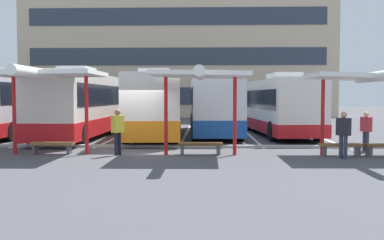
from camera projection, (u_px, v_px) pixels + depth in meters
The scene contains 23 objects.
ground_plane at pixel (132, 151), 17.94m from camera, with size 160.00×160.00×0.00m, color #47474C.
terminal_building at pixel (180, 27), 51.27m from camera, with size 33.41×12.11×23.29m.
coach_bus_0 at pixel (31, 104), 26.27m from camera, with size 3.21×12.53×3.82m.
coach_bus_1 at pixel (86, 105), 24.42m from camera, with size 2.62×12.48×3.74m.
coach_bus_2 at pixel (156, 106), 24.53m from camera, with size 3.41×12.27×3.63m.
coach_bus_3 at pixel (213, 106), 25.85m from camera, with size 2.98×11.45×3.63m.
coach_bus_4 at pixel (278, 107), 25.33m from camera, with size 3.32×10.41×3.49m.
lane_stripe_0 at pixel (1, 134), 26.10m from camera, with size 0.16×14.00×0.01m, color white.
lane_stripe_1 at pixel (62, 134), 25.99m from camera, with size 0.16×14.00×0.01m, color white.
lane_stripe_2 at pixel (124, 134), 25.88m from camera, with size 0.16×14.00×0.01m, color white.
lane_stripe_3 at pixel (186, 134), 25.76m from camera, with size 0.16×14.00×0.01m, color white.
lane_stripe_4 at pixel (249, 135), 25.65m from camera, with size 0.16×14.00×0.01m, color white.
lane_stripe_5 at pixel (312, 135), 25.54m from camera, with size 0.16×14.00×0.01m, color white.
waiting_shelter_1 at pixel (47, 76), 16.48m from camera, with size 3.81×4.98×3.24m.
bench_1 at pixel (52, 145), 17.03m from camera, with size 1.66×0.45×0.45m.
waiting_shelter_2 at pixel (200, 76), 16.35m from camera, with size 3.62×4.87×3.21m.
bench_2 at pixel (200, 146), 16.90m from camera, with size 1.71×0.50×0.45m.
waiting_shelter_3 at pixel (368, 79), 16.26m from camera, with size 4.14×4.88×3.10m.
bench_3 at pixel (341, 147), 16.60m from camera, with size 1.58×0.47×0.45m.
platform_kerb at pixel (137, 146), 19.19m from camera, with size 44.00×0.24×0.12m, color #ADADA8.
waiting_passenger_0 at pixel (366, 128), 17.97m from camera, with size 0.38×0.51×1.61m.
waiting_passenger_2 at pixel (118, 128), 16.63m from camera, with size 0.45×0.55×1.75m.
waiting_passenger_3 at pixel (343, 131), 15.72m from camera, with size 0.50×0.50×1.69m.
Camera 1 is at (2.99, -17.76, 2.24)m, focal length 41.19 mm.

